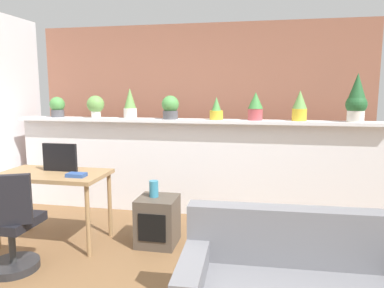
# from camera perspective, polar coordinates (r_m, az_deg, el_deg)

# --- Properties ---
(divider_wall) EXTENTS (4.66, 0.16, 1.19)m
(divider_wall) POSITION_cam_1_polar(r_m,az_deg,el_deg) (4.62, -0.07, -3.86)
(divider_wall) COLOR silver
(divider_wall) RESTS_ON ground
(plant_shelf) EXTENTS (4.66, 0.29, 0.04)m
(plant_shelf) POSITION_cam_1_polar(r_m,az_deg,el_deg) (4.48, -0.17, 3.73)
(plant_shelf) COLOR silver
(plant_shelf) RESTS_ON divider_wall
(brick_wall_behind) EXTENTS (4.66, 0.10, 2.50)m
(brick_wall_behind) POSITION_cam_1_polar(r_m,az_deg,el_deg) (5.11, 1.24, 4.77)
(brick_wall_behind) COLOR #935B47
(brick_wall_behind) RESTS_ON ground
(potted_plant_0) EXTENTS (0.20, 0.20, 0.27)m
(potted_plant_0) POSITION_cam_1_polar(r_m,az_deg,el_deg) (5.18, -20.74, 5.61)
(potted_plant_0) COLOR #4C4C51
(potted_plant_0) RESTS_ON plant_shelf
(potted_plant_1) EXTENTS (0.23, 0.23, 0.29)m
(potted_plant_1) POSITION_cam_1_polar(r_m,az_deg,el_deg) (4.91, -15.16, 6.00)
(potted_plant_1) COLOR silver
(potted_plant_1) RESTS_ON plant_shelf
(potted_plant_2) EXTENTS (0.17, 0.17, 0.39)m
(potted_plant_2) POSITION_cam_1_polar(r_m,az_deg,el_deg) (4.69, -9.88, 6.33)
(potted_plant_2) COLOR silver
(potted_plant_2) RESTS_ON plant_shelf
(potted_plant_3) EXTENTS (0.22, 0.22, 0.30)m
(potted_plant_3) POSITION_cam_1_polar(r_m,az_deg,el_deg) (4.50, -3.49, 5.91)
(potted_plant_3) COLOR #4C4C51
(potted_plant_3) RESTS_ON plant_shelf
(potted_plant_4) EXTENTS (0.16, 0.16, 0.28)m
(potted_plant_4) POSITION_cam_1_polar(r_m,az_deg,el_deg) (4.42, 3.92, 5.41)
(potted_plant_4) COLOR gold
(potted_plant_4) RESTS_ON plant_shelf
(potted_plant_5) EXTENTS (0.18, 0.18, 0.34)m
(potted_plant_5) POSITION_cam_1_polar(r_m,az_deg,el_deg) (4.40, 10.11, 6.03)
(potted_plant_5) COLOR #B7474C
(potted_plant_5) RESTS_ON plant_shelf
(potted_plant_6) EXTENTS (0.17, 0.17, 0.36)m
(potted_plant_6) POSITION_cam_1_polar(r_m,az_deg,el_deg) (4.43, 16.84, 5.89)
(potted_plant_6) COLOR gold
(potted_plant_6) RESTS_ON plant_shelf
(potted_plant_7) EXTENTS (0.23, 0.23, 0.55)m
(potted_plant_7) POSITION_cam_1_polar(r_m,az_deg,el_deg) (4.48, 24.84, 6.54)
(potted_plant_7) COLOR silver
(potted_plant_7) RESTS_ON plant_shelf
(desk) EXTENTS (1.10, 0.60, 0.75)m
(desk) POSITION_cam_1_polar(r_m,az_deg,el_deg) (3.97, -21.28, -5.47)
(desk) COLOR #99754C
(desk) RESTS_ON ground
(tv_monitor) EXTENTS (0.37, 0.04, 0.29)m
(tv_monitor) POSITION_cam_1_polar(r_m,az_deg,el_deg) (3.97, -20.37, -2.02)
(tv_monitor) COLOR black
(tv_monitor) RESTS_ON desk
(office_chair) EXTENTS (0.52, 0.52, 0.91)m
(office_chair) POSITION_cam_1_polar(r_m,az_deg,el_deg) (3.55, -27.19, -12.22)
(office_chair) COLOR #262628
(office_chair) RESTS_ON ground
(side_cube_shelf) EXTENTS (0.40, 0.41, 0.50)m
(side_cube_shelf) POSITION_cam_1_polar(r_m,az_deg,el_deg) (3.79, -5.53, -12.15)
(side_cube_shelf) COLOR #4C4238
(side_cube_shelf) RESTS_ON ground
(vase_on_shelf) EXTENTS (0.09, 0.09, 0.17)m
(vase_on_shelf) POSITION_cam_1_polar(r_m,az_deg,el_deg) (3.72, -6.12, -7.14)
(vase_on_shelf) COLOR teal
(vase_on_shelf) RESTS_ON side_cube_shelf
(book_on_desk) EXTENTS (0.18, 0.12, 0.04)m
(book_on_desk) POSITION_cam_1_polar(r_m,az_deg,el_deg) (3.69, -18.01, -4.73)
(book_on_desk) COLOR #2D4C8C
(book_on_desk) RESTS_ON desk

